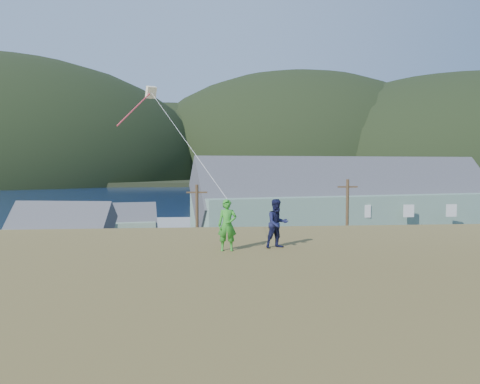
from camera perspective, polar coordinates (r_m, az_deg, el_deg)
The scene contains 15 objects.
ground at distance 35.87m, azimuth -4.55°, elevation -13.04°, with size 900.00×900.00×0.00m, color #0A1638.
grass_strip at distance 33.95m, azimuth -4.51°, elevation -13.92°, with size 110.00×8.00×0.10m, color #4C3D19.
waterfront_lot at distance 52.39m, azimuth -4.77°, elevation -7.69°, with size 72.00×36.00×0.12m, color #28282B.
wharf at distance 75.24m, azimuth -9.50°, elevation -4.02°, with size 26.00×14.00×0.90m, color gray.
far_shore at distance 364.51m, azimuth -5.16°, elevation 2.00°, with size 900.00×320.00×2.00m, color black.
far_hills at distance 315.94m, azimuth 1.32°, elevation 1.98°, with size 760.00×265.00×143.00m.
lodge at distance 58.77m, azimuth 13.21°, elevation -1.56°, with size 39.34×17.67×13.37m.
shed_palegreen_near at distance 51.70m, azimuth -21.09°, elevation -4.94°, with size 11.32×8.19×7.56m.
shed_white at distance 40.42m, azimuth -2.09°, elevation -8.03°, with size 7.28×5.13×5.50m.
shed_palegreen_far at distance 61.23m, azimuth -14.55°, elevation -3.93°, with size 10.09×6.70×6.30m.
utility_poles at distance 36.42m, azimuth -8.85°, elevation -5.58°, with size 30.69×0.24×8.85m.
parked_cars at distance 56.51m, azimuth -13.97°, elevation -6.14°, with size 28.42×12.79×1.57m.
kite_flyer_green at distance 16.03m, azimuth -1.56°, elevation -4.05°, with size 0.65×0.42×1.77m, color green.
kite_flyer_navy at distance 16.64m, azimuth 4.56°, elevation -3.86°, with size 0.84×0.66×1.73m, color #15183C.
kite_rig at distance 22.89m, azimuth -10.97°, elevation 11.44°, with size 2.24×3.80×8.97m.
Camera 1 is at (-0.35, -34.40, 10.18)m, focal length 35.00 mm.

